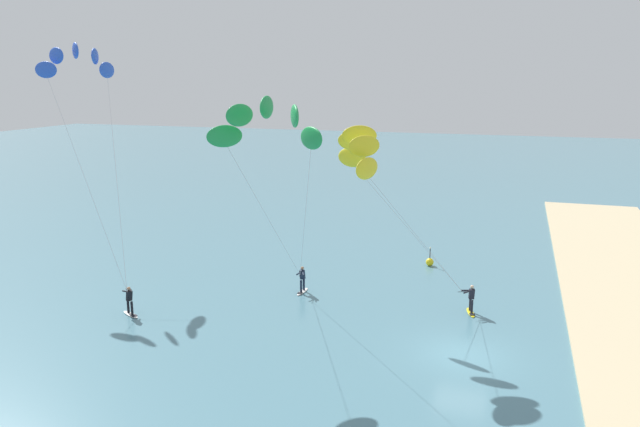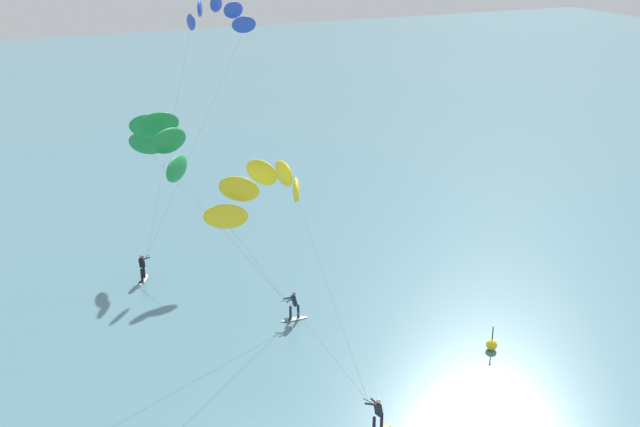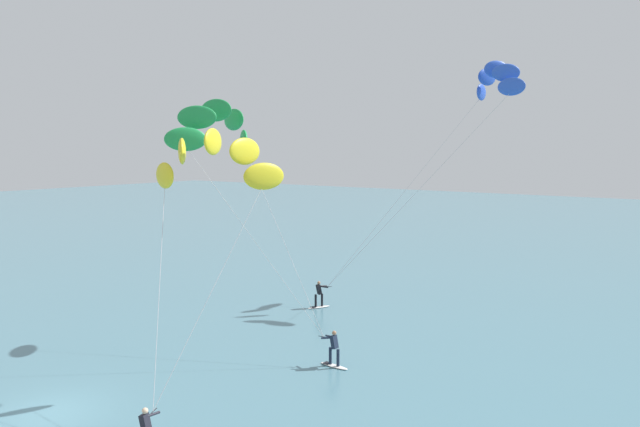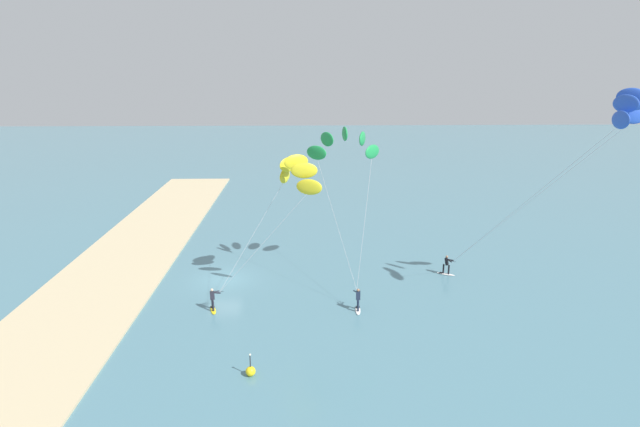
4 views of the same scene
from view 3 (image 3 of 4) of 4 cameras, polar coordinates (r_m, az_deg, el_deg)
The scene contains 4 objects.
ground_plane at distance 26.04m, azimuth -24.12°, elevation -16.75°, with size 240.00×240.00×0.00m, color slate.
kitesurfer_nearshore at distance 25.24m, azimuth -10.13°, elevation 4.24°, with size 6.43×8.20×10.71m.
kitesurfer_mid_water at distance 41.11m, azimuth 15.48°, elevation 11.17°, with size 10.61×11.48×15.44m.
kitesurfer_far_out at distance 30.42m, azimuth -9.30°, elevation 7.40°, with size 8.45×5.96×12.29m.
Camera 3 is at (20.92, -11.94, 9.89)m, focal length 34.24 mm.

